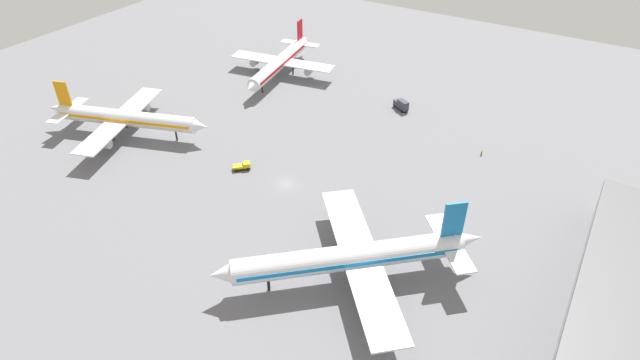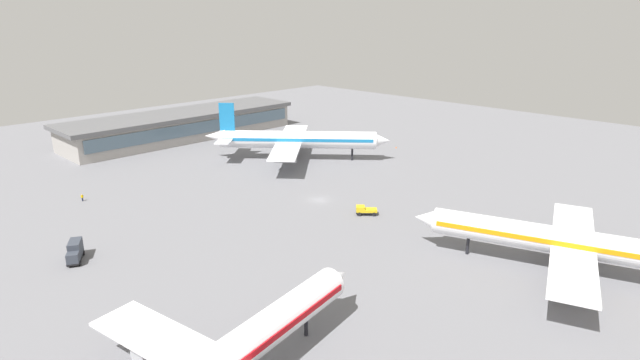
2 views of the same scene
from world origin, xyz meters
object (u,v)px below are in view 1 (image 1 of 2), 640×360
Objects in this scene: ground_crew_worker at (482,152)px; airplane_distant at (280,62)px; pushback_tractor at (243,166)px; airplane_taxiing at (352,257)px; airplane_at_gate at (125,118)px; catering_truck at (401,105)px.

airplane_distant is at bearing 169.83° from ground_crew_worker.
ground_crew_worker is (38.89, -51.12, -0.12)m from pushback_tractor.
airplane_distant is at bearing -88.77° from airplane_taxiing.
airplane_at_gate is 8.14× the size of catering_truck.
ground_crew_worker is (58.25, -8.56, -5.15)m from airplane_taxiing.
airplane_taxiing is 9.78× the size of pushback_tractor.
pushback_tractor is at bearing 15.36° from airplane_distant.
ground_crew_worker is at bearing -6.09° from pushback_tractor.
airplane_taxiing is 98.26m from airplane_distant.
airplane_distant reaches higher than catering_truck.
airplane_taxiing is at bearing 33.44° from airplane_distant.
pushback_tractor is 64.23m from ground_crew_worker.
catering_truck is 31.83m from ground_crew_worker.
ground_crew_worker is at bearing 5.79° from airplane_at_gate.
pushback_tractor is at bearing 96.99° from catering_truck.
airplane_at_gate is 28.28× the size of ground_crew_worker.
airplane_at_gate reaches higher than pushback_tractor.
airplane_distant is 10.34× the size of pushback_tractor.
catering_truck is at bearing 22.68° from airplane_at_gate.
airplane_distant is 8.03× the size of catering_truck.
airplane_taxiing is 7.60× the size of catering_truck.
airplane_distant is 27.88× the size of ground_crew_worker.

